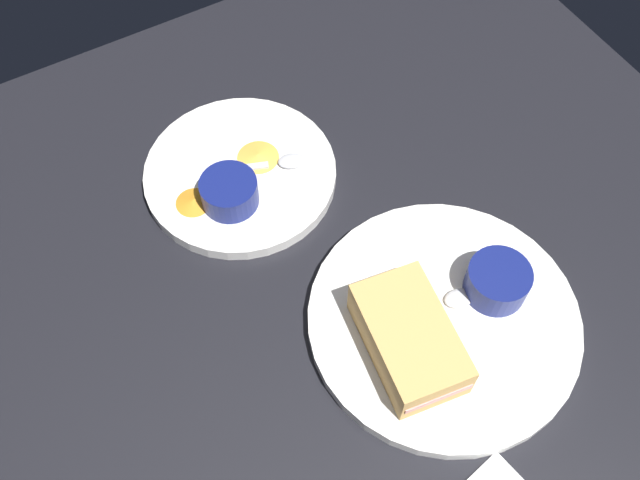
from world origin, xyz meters
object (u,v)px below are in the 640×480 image
Objects in this scene: plate_sandwich_main at (443,320)px; plate_chips_companion at (240,174)px; sandwich_half_near at (409,338)px; spoon_by_dark_ramekin at (447,302)px; ramekin_light_gravy at (229,191)px; ramekin_dark_sauce at (498,281)px; spoon_by_gravy_ramekin at (280,163)px.

plate_sandwich_main is 29.27cm from plate_chips_companion.
spoon_by_dark_ramekin is (2.06, -6.43, -2.04)cm from sandwich_half_near.
spoon_by_dark_ramekin is at bearing -149.12° from ramekin_light_gravy.
ramekin_dark_sauce reaches higher than ramekin_light_gravy.
spoon_by_gravy_ramekin is (24.72, 6.41, 0.00)cm from spoon_by_dark_ramekin.
plate_sandwich_main is 1.25× the size of plate_chips_companion.
ramekin_dark_sauce is (0.96, -11.69, -0.45)cm from sandwich_half_near.
plate_sandwich_main is at bearing -168.45° from spoon_by_gravy_ramekin.
ramekin_light_gravy is (24.18, 12.64, 2.60)cm from plate_sandwich_main.
ramekin_light_gravy is at bearing 140.19° from plate_chips_companion.
spoon_by_dark_ramekin is at bearing -165.46° from spoon_by_gravy_ramekin.
ramekin_light_gravy is at bearing 16.30° from sandwich_half_near.
sandwich_half_near is at bearing 99.58° from plate_sandwich_main.
spoon_by_dark_ramekin is 25.54cm from spoon_by_gravy_ramekin.
spoon_by_dark_ramekin is at bearing -157.50° from plate_chips_companion.
spoon_by_dark_ramekin is at bearing 78.20° from ramekin_dark_sauce.
sandwich_half_near is 26.86cm from spoon_by_gravy_ramekin.
plate_sandwich_main is 2.91× the size of spoon_by_gravy_ramekin.
sandwich_half_near is at bearing 94.70° from ramekin_dark_sauce.
sandwich_half_near reaches higher than spoon_by_gravy_ramekin.
sandwich_half_near is at bearing 179.96° from spoon_by_gravy_ramekin.
spoon_by_gravy_ramekin reaches higher than plate_chips_companion.
ramekin_light_gravy reaches higher than spoon_by_gravy_ramekin.
ramekin_dark_sauce is 32.04cm from plate_chips_companion.
plate_sandwich_main and plate_chips_companion have the same top height.
spoon_by_gravy_ramekin is at bearing -110.44° from plate_chips_companion.
ramekin_light_gravy is (-3.39, 2.83, 2.60)cm from plate_chips_companion.
spoon_by_gravy_ramekin is (-1.69, -4.53, 1.16)cm from plate_chips_companion.
plate_chips_companion is at bearing 22.50° from spoon_by_dark_ramekin.
plate_sandwich_main is 6.94cm from ramekin_dark_sauce.
ramekin_dark_sauce is (0.06, -6.38, 2.75)cm from plate_sandwich_main.
ramekin_dark_sauce is 28.38cm from spoon_by_gravy_ramekin.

